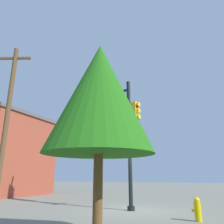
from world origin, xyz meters
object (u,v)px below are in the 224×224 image
(utility_pole, at_px, (7,118))
(fire_hydrant, at_px, (197,209))
(tree_near, at_px, (99,96))
(signal_pole_assembly, at_px, (107,118))

(utility_pole, xyz_separation_m, fire_hydrant, (-9.03, -1.17, -4.13))
(tree_near, bearing_deg, fire_hydrant, -118.02)
(tree_near, bearing_deg, utility_pole, -21.76)
(utility_pole, height_order, tree_near, utility_pole)
(utility_pole, bearing_deg, fire_hydrant, -172.59)
(signal_pole_assembly, relative_size, tree_near, 1.23)
(utility_pole, distance_m, tree_near, 7.50)
(utility_pole, xyz_separation_m, tree_near, (-6.93, 2.77, -0.75))
(signal_pole_assembly, distance_m, fire_hydrant, 6.73)
(fire_hydrant, distance_m, tree_near, 5.60)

